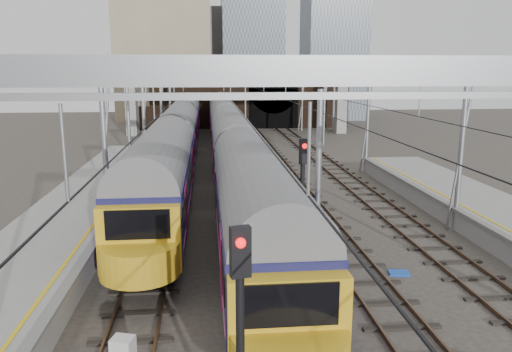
{
  "coord_description": "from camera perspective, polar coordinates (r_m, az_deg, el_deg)",
  "views": [
    {
      "loc": [
        -3.7,
        -14.17,
        7.62
      ],
      "look_at": [
        -1.32,
        10.12,
        2.4
      ],
      "focal_mm": 35.0,
      "sensor_mm": 36.0,
      "label": 1
    }
  ],
  "objects": [
    {
      "name": "equip_cover_c",
      "position": [
        20.07,
        16.02,
        -10.61
      ],
      "size": [
        0.84,
        0.65,
        0.09
      ],
      "primitive_type": "cube",
      "rotation": [
        0.0,
        0.0,
        -0.15
      ],
      "color": "#184AB6",
      "rests_on": "ground"
    },
    {
      "name": "retaining_wall",
      "position": [
        66.38,
        -1.19,
        9.24
      ],
      "size": [
        28.0,
        2.75,
        9.0
      ],
      "color": "#312016",
      "rests_on": "ground"
    },
    {
      "name": "train_second",
      "position": [
        40.47,
        -8.83,
        4.66
      ],
      "size": [
        2.81,
        48.81,
        4.84
      ],
      "color": "black",
      "rests_on": "ground"
    },
    {
      "name": "equip_cover_a",
      "position": [
        20.38,
        5.64,
        -9.82
      ],
      "size": [
        0.88,
        0.76,
        0.09
      ],
      "primitive_type": "cube",
      "rotation": [
        0.0,
        0.0,
        -0.39
      ],
      "color": "#184AB6",
      "rests_on": "ground"
    },
    {
      "name": "overhead_line",
      "position": [
        35.86,
        0.34,
        10.39
      ],
      "size": [
        16.8,
        80.0,
        8.0
      ],
      "color": "gray",
      "rests_on": "ground"
    },
    {
      "name": "ground",
      "position": [
        16.51,
        8.32,
        -15.56
      ],
      "size": [
        160.0,
        160.0,
        0.0
      ],
      "primitive_type": "plane",
      "color": "#38332D",
      "rests_on": "ground"
    },
    {
      "name": "equip_cover_b",
      "position": [
        23.84,
        0.49,
        -6.44
      ],
      "size": [
        1.01,
        0.86,
        0.1
      ],
      "primitive_type": "cube",
      "rotation": [
        0.0,
        0.0,
        -0.34
      ],
      "color": "#184AB6",
      "rests_on": "ground"
    },
    {
      "name": "signal_near_centre",
      "position": [
        18.68,
        5.34,
        -1.56
      ],
      "size": [
        0.39,
        0.48,
        5.17
      ],
      "rotation": [
        0.0,
        0.0,
        -0.13
      ],
      "color": "black",
      "rests_on": "ground"
    },
    {
      "name": "platform_left",
      "position": [
        19.23,
        -25.29,
        -10.7
      ],
      "size": [
        4.32,
        55.0,
        1.12
      ],
      "color": "gray",
      "rests_on": "ground"
    },
    {
      "name": "tracks",
      "position": [
        30.37,
        1.59,
        -2.42
      ],
      "size": [
        14.4,
        80.0,
        0.22
      ],
      "color": "#4C3828",
      "rests_on": "ground"
    },
    {
      "name": "signal_near_left",
      "position": [
        9.34,
        -1.79,
        -16.53
      ],
      "size": [
        0.39,
        0.47,
        5.02
      ],
      "rotation": [
        0.0,
        0.0,
        0.22
      ],
      "color": "black",
      "rests_on": "ground"
    },
    {
      "name": "city_skyline",
      "position": [
        85.42,
        -1.3,
        18.44
      ],
      "size": [
        37.5,
        27.5,
        60.0
      ],
      "color": "tan",
      "rests_on": "ground"
    },
    {
      "name": "overbridge",
      "position": [
        60.29,
        -2.11,
        11.73
      ],
      "size": [
        28.0,
        3.0,
        9.25
      ],
      "color": "gray",
      "rests_on": "ground"
    },
    {
      "name": "train_main",
      "position": [
        42.33,
        -3.26,
        5.09
      ],
      "size": [
        2.79,
        64.6,
        4.81
      ],
      "color": "black",
      "rests_on": "ground"
    }
  ]
}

